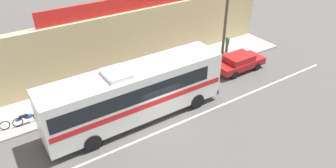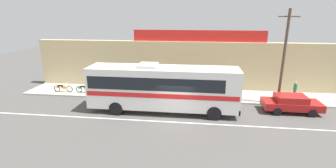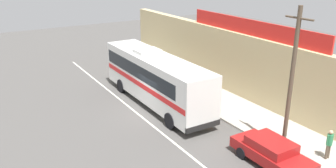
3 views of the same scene
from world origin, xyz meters
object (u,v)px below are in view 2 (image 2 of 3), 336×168
Objects in this scene: parked_car at (291,103)px; motorcycle_red at (63,88)px; motorcycle_purple at (85,88)px; intercity_bus at (162,86)px; utility_pole at (284,57)px; motorcycle_orange at (105,90)px; pedestrian_near_shop at (295,89)px; pedestrian_far_left at (124,82)px; pedestrian_far_right at (172,84)px.

motorcycle_red is at bearing 174.02° from parked_car.
motorcycle_purple is at bearing 173.14° from parked_car.
intercity_bus is 10.06m from utility_pole.
motorcycle_purple is at bearing 177.76° from utility_pole.
motorcycle_orange and motorcycle_red have the same top height.
utility_pole is 17.77m from motorcycle_purple.
intercity_bus reaches higher than motorcycle_orange.
motorcycle_red is 1.18× the size of pedestrian_near_shop.
utility_pole is 4.22× the size of motorcycle_orange.
utility_pole reaches higher than pedestrian_far_left.
pedestrian_far_left reaches higher than motorcycle_orange.
utility_pole is 9.73m from pedestrian_far_right.
motorcycle_orange is at bearing -177.54° from pedestrian_near_shop.
intercity_bus reaches higher than pedestrian_far_right.
intercity_bus is at bearing -42.62° from pedestrian_far_left.
motorcycle_red is at bearing -178.21° from pedestrian_near_shop.
parked_car reaches higher than motorcycle_red.
motorcycle_red is 5.98m from pedestrian_far_left.
motorcycle_purple is at bearing 157.62° from intercity_bus.
parked_car is at bearing 6.20° from intercity_bus.
utility_pole reaches higher than motorcycle_purple.
parked_car is at bearing -113.99° from pedestrian_near_shop.
motorcycle_red is at bearing 179.09° from motorcycle_orange.
motorcycle_orange is (-15.40, 0.57, -3.55)m from utility_pole.
parked_car is at bearing -7.32° from motorcycle_orange.
pedestrian_near_shop is at bearing 2.46° from motorcycle_orange.
motorcycle_purple is (-7.88, 3.25, -1.50)m from intercity_bus.
motorcycle_purple is (2.26, 0.04, 0.00)m from motorcycle_red.
pedestrian_far_right is at bearing 3.86° from motorcycle_purple.
pedestrian_far_left is (-4.22, 3.89, -0.97)m from intercity_bus.
utility_pole is 3.75m from pedestrian_near_shop.
intercity_bus is at bearing -95.28° from pedestrian_far_right.
pedestrian_far_left is 4.58m from pedestrian_far_right.
pedestrian_far_left is 1.01× the size of pedestrian_far_right.
pedestrian_near_shop reaches higher than parked_car.
pedestrian_far_right is (4.57, -0.09, -0.01)m from pedestrian_far_left.
motorcycle_purple is (-17.39, 0.68, -3.55)m from utility_pole.
motorcycle_purple is at bearing -170.05° from pedestrian_far_left.
parked_car reaches higher than motorcycle_orange.
motorcycle_orange is 0.93× the size of motorcycle_purple.
pedestrian_near_shop is 10.91m from pedestrian_far_right.
utility_pole reaches higher than intercity_bus.
pedestrian_far_right reaches higher than motorcycle_orange.
pedestrian_near_shop is (17.15, 0.74, 0.51)m from motorcycle_orange.
pedestrian_far_right is (8.23, 0.56, 0.53)m from motorcycle_purple.
intercity_bus is at bearing -164.91° from utility_pole.
utility_pole is 19.98m from motorcycle_red.
parked_car is (10.03, 1.09, -1.33)m from intercity_bus.
pedestrian_far_left is at bearing 178.93° from pedestrian_far_right.
pedestrian_near_shop is at bearing 66.01° from parked_car.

